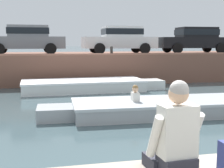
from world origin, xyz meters
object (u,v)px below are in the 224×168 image
Objects in this scene: boat_moored_central_white at (89,85)px; motorboat_passing at (152,108)px; car_right_inner_black at (194,39)px; mooring_bollard_mid at (112,50)px; bottle_drink at (166,165)px; car_left_inner_grey at (26,38)px; car_centre_white at (120,39)px; person_seated_left at (175,138)px.

motorboat_passing is (1.15, -5.13, -0.03)m from boat_moored_central_white.
boat_moored_central_white is at bearing -151.82° from car_right_inner_black.
mooring_bollard_mid reaches higher than bottle_drink.
car_left_inner_grey and car_right_inner_black have the same top height.
car_right_inner_black is 21.68× the size of bottle_drink.
car_centre_white and car_right_inner_black have the same top height.
motorboat_passing reaches higher than boat_moored_central_white.
car_right_inner_black reaches higher than mooring_bollard_mid.
car_left_inner_grey is at bearing 179.97° from car_right_inner_black.
person_seated_left is (-7.78, -14.78, -1.19)m from car_right_inner_black.
person_seated_left is at bearing -93.85° from boat_moored_central_white.
mooring_bollard_mid is (-0.92, -1.87, -0.61)m from car_centre_white.
mooring_bollard_mid is 13.11m from person_seated_left.
car_centre_white is 4.32× the size of person_seated_left.
person_seated_left is at bearing -101.88° from car_centre_white.
bottle_drink is at bearing -108.63° from motorboat_passing.
mooring_bollard_mid reaches higher than person_seated_left.
car_right_inner_black is at bearing -0.03° from car_left_inner_grey.
person_seated_left is 0.29m from bottle_drink.
bottle_drink is (-1.98, -5.86, 0.71)m from motorboat_passing.
boat_moored_central_white is 5.26m from motorboat_passing.
person_seated_left is at bearing -99.64° from mooring_bollard_mid.
mooring_bollard_mid is 2.18× the size of bottle_drink.
car_right_inner_black is at bearing 62.24° from person_seated_left.
bottle_drink is at bearing -102.19° from car_centre_white.
mooring_bollard_mid is at bearing 52.60° from boat_moored_central_white.
mooring_bollard_mid is at bearing 79.99° from bottle_drink.
car_left_inner_grey is (-2.85, 3.78, 2.14)m from boat_moored_central_white.
car_right_inner_black is (5.89, 8.90, 2.17)m from motorboat_passing.
car_centre_white reaches higher than bottle_drink.
boat_moored_central_white is 31.75× the size of bottle_drink.
car_centre_white is 2.17m from mooring_bollard_mid.
boat_moored_central_white is at bearing -52.96° from car_left_inner_grey.
car_right_inner_black is at bearing 18.52° from mooring_bollard_mid.
person_seated_left is at bearing -10.01° from bottle_drink.
car_right_inner_black is 5.92m from mooring_bollard_mid.
boat_moored_central_white is 8.27m from car_right_inner_black.
car_left_inner_grey is 0.95× the size of car_right_inner_black.
person_seated_left is (-2.19, -12.91, -0.58)m from mooring_bollard_mid.
car_left_inner_grey is 1.01× the size of car_centre_white.
motorboat_passing is at bearing -97.76° from car_centre_white.
motorboat_passing is 6.65× the size of person_seated_left.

